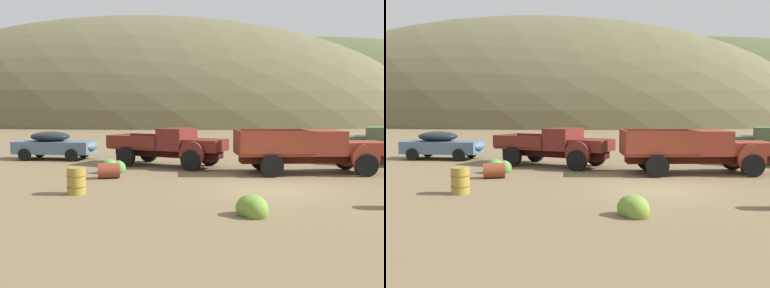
# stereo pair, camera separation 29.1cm
# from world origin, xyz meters

# --- Properties ---
(ground_plane) EXTENTS (300.00, 300.00, 0.00)m
(ground_plane) POSITION_xyz_m (0.00, 0.00, 0.00)
(ground_plane) COLOR brown
(hill_distant) EXTENTS (108.28, 50.69, 39.66)m
(hill_distant) POSITION_xyz_m (-23.63, 66.36, 0.00)
(hill_distant) COLOR brown
(hill_distant) RESTS_ON ground
(hill_far_right) EXTENTS (105.54, 61.96, 36.08)m
(hill_far_right) POSITION_xyz_m (10.84, 84.58, 0.00)
(hill_far_right) COLOR #4C5633
(hill_far_right) RESTS_ON ground
(car_chalk_blue) EXTENTS (4.56, 2.10, 1.57)m
(car_chalk_blue) POSITION_xyz_m (-11.48, 7.70, 0.82)
(car_chalk_blue) COLOR slate
(car_chalk_blue) RESTS_ON ground
(truck_oxblood) EXTENTS (6.16, 3.83, 1.89)m
(truck_oxblood) POSITION_xyz_m (-4.36, 5.51, 0.99)
(truck_oxblood) COLOR black
(truck_oxblood) RESTS_ON ground
(truck_rust_red) EXTENTS (6.77, 3.30, 1.91)m
(truck_rust_red) POSITION_xyz_m (2.29, 4.17, 1.02)
(truck_rust_red) COLOR #42140D
(truck_rust_red) RESTS_ON ground
(truck_weathered_green) EXTENTS (6.26, 3.84, 2.16)m
(truck_weathered_green) POSITION_xyz_m (6.04, 8.12, 1.00)
(truck_weathered_green) COLOR #232B1B
(truck_weathered_green) RESTS_ON ground
(oil_drum_foreground) EXTENTS (1.03, 0.89, 0.62)m
(oil_drum_foreground) POSITION_xyz_m (-6.48, 1.58, 0.31)
(oil_drum_foreground) COLOR brown
(oil_drum_foreground) RESTS_ON ground
(oil_drum_by_truck) EXTENTS (0.65, 0.65, 0.89)m
(oil_drum_by_truck) POSITION_xyz_m (-6.48, -1.76, 0.45)
(oil_drum_by_truck) COLOR olive
(oil_drum_by_truck) RESTS_ON ground
(bush_front_right) EXTENTS (1.08, 0.97, 0.80)m
(bush_front_right) POSITION_xyz_m (-6.81, 3.11, 0.20)
(bush_front_right) COLOR #5B8E42
(bush_front_right) RESTS_ON ground
(bush_lone_scrub) EXTENTS (0.88, 0.93, 0.72)m
(bush_lone_scrub) POSITION_xyz_m (-0.69, -3.96, 0.19)
(bush_lone_scrub) COLOR olive
(bush_lone_scrub) RESTS_ON ground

